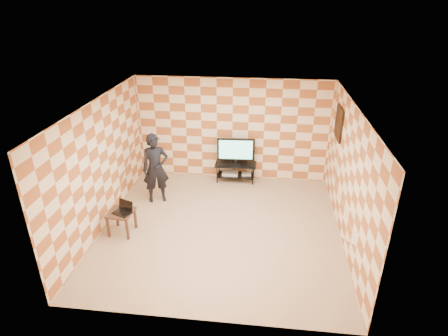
# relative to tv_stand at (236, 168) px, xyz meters

# --- Properties ---
(floor) EXTENTS (5.00, 5.00, 0.00)m
(floor) POSITION_rel_tv_stand_xyz_m (-0.12, -2.26, -0.37)
(floor) COLOR tan
(floor) RESTS_ON ground
(wall_back) EXTENTS (5.00, 0.02, 2.70)m
(wall_back) POSITION_rel_tv_stand_xyz_m (-0.12, 0.24, 0.98)
(wall_back) COLOR #FCE2B9
(wall_back) RESTS_ON ground
(wall_front) EXTENTS (5.00, 0.02, 2.70)m
(wall_front) POSITION_rel_tv_stand_xyz_m (-0.12, -4.76, 0.98)
(wall_front) COLOR #FCE2B9
(wall_front) RESTS_ON ground
(wall_left) EXTENTS (0.02, 5.00, 2.70)m
(wall_left) POSITION_rel_tv_stand_xyz_m (-2.62, -2.26, 0.98)
(wall_left) COLOR #FCE2B9
(wall_left) RESTS_ON ground
(wall_right) EXTENTS (0.02, 5.00, 2.70)m
(wall_right) POSITION_rel_tv_stand_xyz_m (2.38, -2.26, 0.98)
(wall_right) COLOR #FCE2B9
(wall_right) RESTS_ON ground
(ceiling) EXTENTS (5.00, 5.00, 0.02)m
(ceiling) POSITION_rel_tv_stand_xyz_m (-0.12, -2.26, 2.33)
(ceiling) COLOR white
(ceiling) RESTS_ON wall_back
(wall_art) EXTENTS (0.04, 0.72, 0.72)m
(wall_art) POSITION_rel_tv_stand_xyz_m (2.35, -0.71, 1.58)
(wall_art) COLOR black
(wall_art) RESTS_ON wall_right
(tv_stand) EXTENTS (1.07, 0.48, 0.50)m
(tv_stand) POSITION_rel_tv_stand_xyz_m (0.00, 0.00, 0.00)
(tv_stand) COLOR black
(tv_stand) RESTS_ON floor
(tv) EXTENTS (0.97, 0.20, 0.70)m
(tv) POSITION_rel_tv_stand_xyz_m (-0.00, -0.00, 0.52)
(tv) COLOR black
(tv) RESTS_ON tv_stand
(dvd_player) EXTENTS (0.41, 0.30, 0.07)m
(dvd_player) POSITION_rel_tv_stand_xyz_m (-0.14, 0.01, -0.16)
(dvd_player) COLOR silver
(dvd_player) RESTS_ON tv_stand
(game_console) EXTENTS (0.26, 0.20, 0.06)m
(game_console) POSITION_rel_tv_stand_xyz_m (0.29, 0.02, -0.17)
(game_console) COLOR silver
(game_console) RESTS_ON tv_stand
(side_table) EXTENTS (0.53, 0.53, 0.50)m
(side_table) POSITION_rel_tv_stand_xyz_m (-2.15, -2.64, 0.04)
(side_table) COLOR #322115
(side_table) RESTS_ON floor
(laptop) EXTENTS (0.44, 0.40, 0.24)m
(laptop) POSITION_rel_tv_stand_xyz_m (-2.08, -2.64, 0.19)
(laptop) COLOR black
(laptop) RESTS_ON side_table
(person) EXTENTS (0.72, 0.61, 1.69)m
(person) POSITION_rel_tv_stand_xyz_m (-1.78, -1.24, 0.48)
(person) COLOR black
(person) RESTS_ON floor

